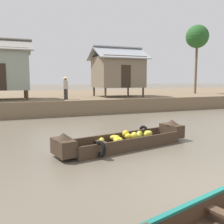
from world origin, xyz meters
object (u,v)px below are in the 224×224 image
palm_tree_near (197,37)px  vendor_person (66,87)px  banana_boat (126,140)px  stilt_house_mid_left (0,69)px  stilt_house_mid_right (118,71)px

palm_tree_near → vendor_person: size_ratio=4.21×
banana_boat → stilt_house_mid_left: bearing=110.3°
stilt_house_mid_left → vendor_person: size_ratio=2.71×
banana_boat → palm_tree_near: bearing=43.2°
banana_boat → stilt_house_mid_left: (-4.38, 11.82, 3.00)m
banana_boat → vendor_person: bearing=90.3°
stilt_house_mid_right → palm_tree_near: size_ratio=0.64×
banana_boat → stilt_house_mid_left: size_ratio=1.20×
stilt_house_mid_right → vendor_person: (-4.89, -1.87, -1.21)m
stilt_house_mid_right → vendor_person: bearing=-159.1°
banana_boat → stilt_house_mid_right: stilt_house_mid_right is taller
stilt_house_mid_left → vendor_person: stilt_house_mid_left is taller
stilt_house_mid_left → palm_tree_near: palm_tree_near is taller
stilt_house_mid_right → vendor_person: size_ratio=2.68×
banana_boat → vendor_person: (-0.05, 10.12, 1.72)m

